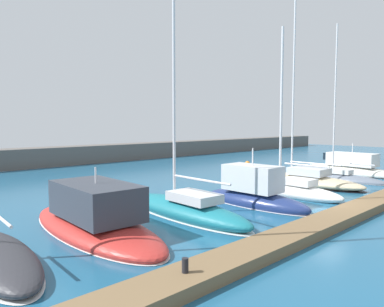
{
  "coord_description": "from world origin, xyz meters",
  "views": [
    {
      "loc": [
        -19.61,
        -9.48,
        4.82
      ],
      "look_at": [
        -4.5,
        6.13,
        3.04
      ],
      "focal_mm": 34.13,
      "sensor_mm": 36.0,
      "label": 1
    }
  ],
  "objects": [
    {
      "name": "motorboat_red_second",
      "position": [
        -11.65,
        5.04,
        0.55
      ],
      "size": [
        3.9,
        10.49,
        3.36
      ],
      "rotation": [
        0.0,
        0.0,
        1.52
      ],
      "color": "#B72D28",
      "rests_on": "ground_plane"
    },
    {
      "name": "motorboat_navy_fourth",
      "position": [
        -2.19,
        3.26,
        0.69
      ],
      "size": [
        2.1,
        7.19,
        3.79
      ],
      "rotation": [
        0.0,
        0.0,
        1.57
      ],
      "color": "navy",
      "rests_on": "ground_plane"
    },
    {
      "name": "ground_plane",
      "position": [
        0.0,
        0.0,
        0.0
      ],
      "size": [
        120.0,
        120.0,
        0.0
      ],
      "primitive_type": "plane",
      "color": "#1E567A"
    },
    {
      "name": "sailboat_slate_seventh",
      "position": [
        10.87,
        3.64,
        0.19
      ],
      "size": [
        2.06,
        7.04,
        13.59
      ],
      "rotation": [
        0.0,
        0.0,
        1.57
      ],
      "color": "slate",
      "rests_on": "ground_plane"
    },
    {
      "name": "sailboat_white_fifth",
      "position": [
        1.9,
        3.13,
        0.42
      ],
      "size": [
        2.2,
        7.14,
        11.52
      ],
      "rotation": [
        0.0,
        0.0,
        1.55
      ],
      "color": "white",
      "rests_on": "ground_plane"
    },
    {
      "name": "mooring_buoy_orange",
      "position": [
        15.45,
        17.15,
        0.0
      ],
      "size": [
        0.67,
        0.67,
        0.67
      ],
      "primitive_type": "sphere",
      "color": "orange",
      "rests_on": "ground_plane"
    },
    {
      "name": "motorboat_ivory_eighth",
      "position": [
        15.3,
        5.08,
        0.49
      ],
      "size": [
        3.16,
        9.97,
        3.42
      ],
      "rotation": [
        0.0,
        0.0,
        1.53
      ],
      "color": "silver",
      "rests_on": "ground_plane"
    },
    {
      "name": "dock_pier",
      "position": [
        0.0,
        -1.84,
        0.22
      ],
      "size": [
        35.26,
        1.59,
        0.43
      ],
      "primitive_type": "cube",
      "color": "brown",
      "rests_on": "ground_plane"
    },
    {
      "name": "sailboat_sand_sixth",
      "position": [
        6.52,
        5.15,
        0.47
      ],
      "size": [
        2.93,
        10.42,
        20.98
      ],
      "rotation": [
        0.0,
        0.0,
        1.57
      ],
      "color": "beige",
      "rests_on": "ground_plane"
    },
    {
      "name": "sailboat_teal_third",
      "position": [
        -6.9,
        4.18,
        0.46
      ],
      "size": [
        2.65,
        9.28,
        17.5
      ],
      "rotation": [
        0.0,
        0.0,
        1.53
      ],
      "color": "#19707F",
      "rests_on": "ground_plane"
    },
    {
      "name": "dock_bollard",
      "position": [
        -12.5,
        -1.84,
        0.65
      ],
      "size": [
        0.2,
        0.2,
        0.44
      ],
      "primitive_type": "cylinder",
      "color": "black",
      "rests_on": "dock_pier"
    },
    {
      "name": "breakwater_seawall",
      "position": [
        0.0,
        31.46,
        1.07
      ],
      "size": [
        108.0,
        2.94,
        2.14
      ],
      "primitive_type": "cube",
      "color": "#5B5651",
      "rests_on": "ground_plane"
    }
  ]
}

